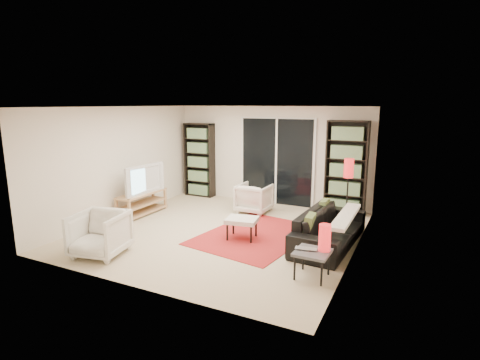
# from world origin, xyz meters

# --- Properties ---
(floor) EXTENTS (5.00, 5.00, 0.00)m
(floor) POSITION_xyz_m (0.00, 0.00, 0.00)
(floor) COLOR beige
(floor) RESTS_ON ground
(wall_back) EXTENTS (5.00, 0.02, 2.40)m
(wall_back) POSITION_xyz_m (0.00, 2.50, 1.20)
(wall_back) COLOR silver
(wall_back) RESTS_ON ground
(wall_front) EXTENTS (5.00, 0.02, 2.40)m
(wall_front) POSITION_xyz_m (0.00, -2.50, 1.20)
(wall_front) COLOR silver
(wall_front) RESTS_ON ground
(wall_left) EXTENTS (0.02, 5.00, 2.40)m
(wall_left) POSITION_xyz_m (-2.50, 0.00, 1.20)
(wall_left) COLOR silver
(wall_left) RESTS_ON ground
(wall_right) EXTENTS (0.02, 5.00, 2.40)m
(wall_right) POSITION_xyz_m (2.50, 0.00, 1.20)
(wall_right) COLOR silver
(wall_right) RESTS_ON ground
(ceiling) EXTENTS (5.00, 5.00, 0.02)m
(ceiling) POSITION_xyz_m (0.00, 0.00, 2.40)
(ceiling) COLOR white
(ceiling) RESTS_ON wall_back
(sliding_door) EXTENTS (1.92, 0.08, 2.16)m
(sliding_door) POSITION_xyz_m (0.20, 2.46, 1.05)
(sliding_door) COLOR white
(sliding_door) RESTS_ON ground
(bookshelf_left) EXTENTS (0.80, 0.30, 1.95)m
(bookshelf_left) POSITION_xyz_m (-1.95, 2.33, 0.98)
(bookshelf_left) COLOR black
(bookshelf_left) RESTS_ON ground
(bookshelf_right) EXTENTS (0.90, 0.30, 2.10)m
(bookshelf_right) POSITION_xyz_m (1.90, 2.33, 1.05)
(bookshelf_right) COLOR black
(bookshelf_right) RESTS_ON ground
(tv_stand) EXTENTS (0.42, 1.30, 0.50)m
(tv_stand) POSITION_xyz_m (-2.18, 0.25, 0.26)
(tv_stand) COLOR tan
(tv_stand) RESTS_ON floor
(tv) EXTENTS (0.25, 1.12, 0.64)m
(tv) POSITION_xyz_m (-2.16, 0.25, 0.82)
(tv) COLOR black
(tv) RESTS_ON tv_stand
(rug) EXTENTS (2.10, 2.62, 0.01)m
(rug) POSITION_xyz_m (0.69, 0.10, 0.01)
(rug) COLOR #AE2222
(rug) RESTS_ON floor
(sofa) EXTENTS (0.95, 2.14, 0.61)m
(sofa) POSITION_xyz_m (2.04, 0.24, 0.31)
(sofa) COLOR black
(sofa) RESTS_ON floor
(armchair_back) EXTENTS (0.72, 0.74, 0.66)m
(armchair_back) POSITION_xyz_m (0.02, 1.51, 0.33)
(armchair_back) COLOR silver
(armchair_back) RESTS_ON floor
(armchair_front) EXTENTS (0.93, 0.95, 0.73)m
(armchair_front) POSITION_xyz_m (-1.25, -1.88, 0.37)
(armchair_front) COLOR silver
(armchair_front) RESTS_ON floor
(ottoman) EXTENTS (0.63, 0.54, 0.40)m
(ottoman) POSITION_xyz_m (0.52, -0.18, 0.34)
(ottoman) COLOR silver
(ottoman) RESTS_ON floor
(side_table) EXTENTS (0.50, 0.50, 0.40)m
(side_table) POSITION_xyz_m (2.11, -1.15, 0.36)
(side_table) COLOR #4A4A4F
(side_table) RESTS_ON floor
(laptop) EXTENTS (0.34, 0.25, 0.02)m
(laptop) POSITION_xyz_m (2.01, -1.18, 0.41)
(laptop) COLOR silver
(laptop) RESTS_ON side_table
(table_lamp) EXTENTS (0.17, 0.17, 0.39)m
(table_lamp) POSITION_xyz_m (2.25, -1.05, 0.59)
(table_lamp) COLOR red
(table_lamp) RESTS_ON side_table
(floor_lamp) EXTENTS (0.21, 0.21, 1.40)m
(floor_lamp) POSITION_xyz_m (2.12, 1.36, 1.07)
(floor_lamp) COLOR black
(floor_lamp) RESTS_ON floor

